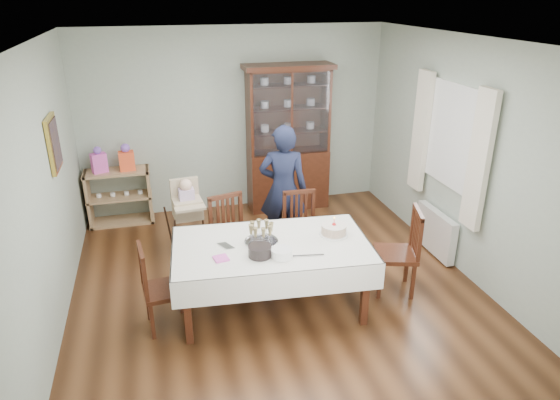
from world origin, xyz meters
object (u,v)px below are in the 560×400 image
object	(u,v)px
china_cabinet	(288,136)
chair_end_right	(396,267)
chair_far_left	(233,254)
gift_bag_orange	(126,158)
dining_table	(272,276)
chair_end_left	(164,303)
gift_bag_pink	(99,161)
birthday_cake	(334,230)
woman	(283,189)
high_chair	(189,227)
sideboard	(120,197)
champagne_tray	(261,237)
chair_far_right	(302,246)

from	to	relation	value
china_cabinet	chair_end_right	distance (m)	2.79
chair_far_left	gift_bag_orange	distance (m)	2.31
dining_table	chair_end_left	bearing A→B (deg)	-177.80
chair_end_left	gift_bag_pink	xyz separation A→B (m)	(-0.71, 2.63, 0.69)
chair_far_left	birthday_cake	world-z (taller)	chair_far_left
woman	chair_end_right	bearing A→B (deg)	142.08
dining_table	birthday_cake	bearing A→B (deg)	2.83
dining_table	high_chair	world-z (taller)	high_chair
dining_table	gift_bag_pink	size ratio (longest dim) A/B	5.63
dining_table	sideboard	size ratio (longest dim) A/B	2.32
china_cabinet	high_chair	world-z (taller)	china_cabinet
dining_table	chair_far_left	bearing A→B (deg)	111.60
dining_table	high_chair	size ratio (longest dim) A/B	2.00
chair_end_left	woman	bearing A→B (deg)	-56.53
china_cabinet	gift_bag_pink	xyz separation A→B (m)	(-2.71, 0.00, -0.16)
chair_far_left	high_chair	world-z (taller)	high_chair
champagne_tray	sideboard	bearing A→B (deg)	120.79
woman	high_chair	bearing A→B (deg)	10.89
gift_bag_pink	gift_bag_orange	distance (m)	0.37
chair_far_right	chair_end_left	distance (m)	1.85
chair_end_right	gift_bag_pink	distance (m)	4.21
woman	gift_bag_pink	world-z (taller)	woman
birthday_cake	chair_far_right	bearing A→B (deg)	99.65
chair_far_right	champagne_tray	size ratio (longest dim) A/B	2.66
chair_end_left	gift_bag_pink	size ratio (longest dim) A/B	2.44
chair_far_left	chair_far_right	size ratio (longest dim) A/B	1.05
chair_end_left	birthday_cake	bearing A→B (deg)	-93.73
chair_far_right	gift_bag_orange	world-z (taller)	gift_bag_orange
woman	gift_bag_pink	bearing A→B (deg)	-15.15
chair_far_left	birthday_cake	bearing A→B (deg)	-50.04
woman	birthday_cake	bearing A→B (deg)	115.43
dining_table	high_chair	distance (m)	1.54
chair_far_left	gift_bag_orange	world-z (taller)	gift_bag_orange
chair_far_left	high_chair	size ratio (longest dim) A/B	0.94
birthday_cake	chair_far_left	bearing A→B (deg)	144.71
gift_bag_pink	china_cabinet	bearing A→B (deg)	-0.03
china_cabinet	gift_bag_orange	world-z (taller)	china_cabinet
chair_far_right	chair_end_right	distance (m)	1.16
china_cabinet	gift_bag_orange	xyz separation A→B (m)	(-2.34, 0.00, -0.15)
chair_far_right	woman	size ratio (longest dim) A/B	0.56
gift_bag_pink	chair_far_right	bearing A→B (deg)	-37.69
chair_far_right	champagne_tray	distance (m)	1.10
sideboard	chair_far_right	world-z (taller)	chair_far_right
chair_end_right	champagne_tray	xyz separation A→B (m)	(-1.51, 0.08, 0.53)
dining_table	chair_end_right	bearing A→B (deg)	-0.78
gift_bag_orange	chair_far_right	bearing A→B (deg)	-42.42
sideboard	birthday_cake	distance (m)	3.47
birthday_cake	gift_bag_pink	distance (m)	3.58
dining_table	chair_far_left	xyz separation A→B (m)	(-0.28, 0.72, -0.09)
chair_far_right	gift_bag_orange	bearing A→B (deg)	139.60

